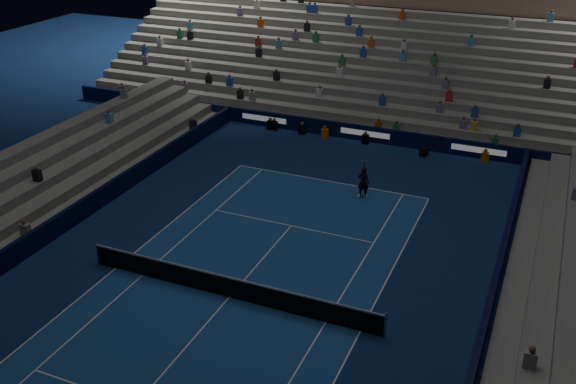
# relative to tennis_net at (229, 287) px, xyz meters

# --- Properties ---
(ground) EXTENTS (90.00, 90.00, 0.00)m
(ground) POSITION_rel_tennis_net_xyz_m (0.00, 0.00, -0.50)
(ground) COLOR #0C204B
(ground) RESTS_ON ground
(court_surface) EXTENTS (10.97, 23.77, 0.01)m
(court_surface) POSITION_rel_tennis_net_xyz_m (0.00, 0.00, -0.50)
(court_surface) COLOR navy
(court_surface) RESTS_ON ground
(sponsor_barrier_far) EXTENTS (44.00, 0.25, 1.00)m
(sponsor_barrier_far) POSITION_rel_tennis_net_xyz_m (0.00, 18.50, -0.00)
(sponsor_barrier_far) COLOR black
(sponsor_barrier_far) RESTS_ON ground
(sponsor_barrier_east) EXTENTS (0.25, 37.00, 1.00)m
(sponsor_barrier_east) POSITION_rel_tennis_net_xyz_m (9.70, 0.00, -0.00)
(sponsor_barrier_east) COLOR black
(sponsor_barrier_east) RESTS_ON ground
(sponsor_barrier_west) EXTENTS (0.25, 37.00, 1.00)m
(sponsor_barrier_west) POSITION_rel_tennis_net_xyz_m (-9.70, 0.00, -0.00)
(sponsor_barrier_west) COLOR black
(sponsor_barrier_west) RESTS_ON ground
(grandstand_main) EXTENTS (44.00, 15.20, 11.20)m
(grandstand_main) POSITION_rel_tennis_net_xyz_m (0.00, 27.90, 2.87)
(grandstand_main) COLOR slate
(grandstand_main) RESTS_ON ground
(tennis_net) EXTENTS (12.90, 0.10, 1.10)m
(tennis_net) POSITION_rel_tennis_net_xyz_m (0.00, 0.00, 0.00)
(tennis_net) COLOR #B2B2B7
(tennis_net) RESTS_ON ground
(tennis_player) EXTENTS (0.63, 0.42, 1.69)m
(tennis_player) POSITION_rel_tennis_net_xyz_m (2.23, 10.77, 0.34)
(tennis_player) COLOR black
(tennis_player) RESTS_ON ground
(broadcast_camera) EXTENTS (0.50, 0.88, 0.51)m
(broadcast_camera) POSITION_rel_tennis_net_xyz_m (3.96, 17.50, -0.24)
(broadcast_camera) COLOR black
(broadcast_camera) RESTS_ON ground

